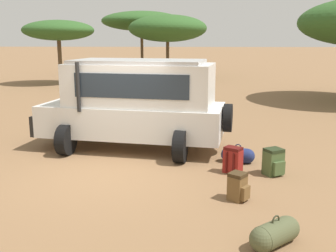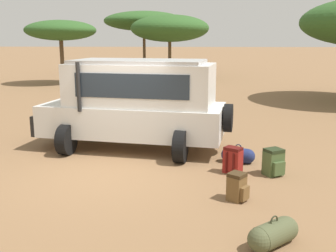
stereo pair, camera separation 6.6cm
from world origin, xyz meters
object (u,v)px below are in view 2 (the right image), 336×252
object	(u,v)px
duffel_bag_low_black_case	(238,155)
duffel_bag_soft_canvas	(273,234)
backpack_cluster_center	(274,162)
safari_vehicle	(136,102)
backpack_beside_front_wheel	(237,187)
acacia_tree_left_mid	(61,31)
acacia_tree_centre_back	(144,21)
acacia_tree_right_mid	(170,28)
backpack_near_rear_wheel	(233,160)

from	to	relation	value
duffel_bag_low_black_case	duffel_bag_soft_canvas	xyz separation A→B (m)	(0.13, -3.99, 0.00)
backpack_cluster_center	duffel_bag_low_black_case	bearing A→B (deg)	129.34
safari_vehicle	backpack_cluster_center	size ratio (longest dim) A/B	9.05
backpack_beside_front_wheel	acacia_tree_left_mid	xyz separation A→B (m)	(-9.93, 19.11, 3.29)
acacia_tree_left_mid	acacia_tree_centre_back	world-z (taller)	acacia_tree_centre_back
safari_vehicle	duffel_bag_soft_canvas	bearing A→B (deg)	-61.13
duffel_bag_low_black_case	backpack_cluster_center	bearing A→B (deg)	-50.66
backpack_beside_front_wheel	acacia_tree_left_mid	size ratio (longest dim) A/B	0.11
backpack_cluster_center	acacia_tree_left_mid	distance (m)	20.96
duffel_bag_soft_canvas	acacia_tree_left_mid	size ratio (longest dim) A/B	0.17
duffel_bag_soft_canvas	acacia_tree_right_mid	world-z (taller)	acacia_tree_right_mid
backpack_beside_front_wheel	backpack_cluster_center	bearing A→B (deg)	57.64
acacia_tree_left_mid	acacia_tree_right_mid	bearing A→B (deg)	35.03
acacia_tree_left_mid	duffel_bag_soft_canvas	bearing A→B (deg)	-63.61
duffel_bag_low_black_case	duffel_bag_soft_canvas	world-z (taller)	duffel_bag_soft_canvas
safari_vehicle	backpack_cluster_center	distance (m)	4.01
backpack_near_rear_wheel	duffel_bag_low_black_case	bearing A→B (deg)	76.56
safari_vehicle	backpack_cluster_center	bearing A→B (deg)	-29.98
duffel_bag_soft_canvas	backpack_near_rear_wheel	bearing A→B (deg)	95.67
acacia_tree_centre_back	backpack_near_rear_wheel	bearing A→B (deg)	-78.36
backpack_beside_front_wheel	backpack_near_rear_wheel	bearing A→B (deg)	88.01
backpack_beside_front_wheel	duffel_bag_low_black_case	size ratio (longest dim) A/B	0.65
backpack_near_rear_wheel	acacia_tree_left_mid	bearing A→B (deg)	119.62
safari_vehicle	acacia_tree_right_mid	bearing A→B (deg)	91.66
backpack_beside_front_wheel	acacia_tree_left_mid	world-z (taller)	acacia_tree_left_mid
backpack_beside_front_wheel	backpack_near_rear_wheel	world-z (taller)	backpack_near_rear_wheel
backpack_cluster_center	acacia_tree_right_mid	xyz separation A→B (m)	(-3.96, 22.46, 3.51)
backpack_near_rear_wheel	acacia_tree_left_mid	xyz separation A→B (m)	(-9.98, 17.55, 3.25)
backpack_beside_front_wheel	backpack_cluster_center	world-z (taller)	backpack_cluster_center
backpack_beside_front_wheel	backpack_near_rear_wheel	size ratio (longest dim) A/B	0.88
duffel_bag_soft_canvas	acacia_tree_centre_back	world-z (taller)	acacia_tree_centre_back
backpack_cluster_center	acacia_tree_left_mid	world-z (taller)	acacia_tree_left_mid
backpack_beside_front_wheel	duffel_bag_low_black_case	xyz separation A→B (m)	(0.24, 2.34, -0.07)
backpack_near_rear_wheel	acacia_tree_right_mid	xyz separation A→B (m)	(-3.07, 22.40, 3.51)
backpack_near_rear_wheel	acacia_tree_centre_back	size ratio (longest dim) A/B	0.08
duffel_bag_low_black_case	duffel_bag_soft_canvas	size ratio (longest dim) A/B	1.01
backpack_beside_front_wheel	acacia_tree_right_mid	world-z (taller)	acacia_tree_right_mid
safari_vehicle	backpack_near_rear_wheel	distance (m)	3.27
acacia_tree_right_mid	backpack_cluster_center	bearing A→B (deg)	-80.00
acacia_tree_centre_back	acacia_tree_right_mid	world-z (taller)	acacia_tree_centre_back
duffel_bag_low_black_case	acacia_tree_right_mid	world-z (taller)	acacia_tree_right_mid
backpack_cluster_center	acacia_tree_right_mid	size ratio (longest dim) A/B	0.10
duffel_bag_low_black_case	acacia_tree_right_mid	xyz separation A→B (m)	(-3.26, 21.61, 3.62)
safari_vehicle	acacia_tree_centre_back	size ratio (longest dim) A/B	0.73
backpack_beside_front_wheel	acacia_tree_centre_back	xyz separation A→B (m)	(-5.93, 30.59, 4.39)
backpack_beside_front_wheel	backpack_cluster_center	xyz separation A→B (m)	(0.94, 1.48, 0.04)
backpack_cluster_center	backpack_near_rear_wheel	bearing A→B (deg)	175.66
duffel_bag_low_black_case	acacia_tree_left_mid	distance (m)	19.90
duffel_bag_soft_canvas	acacia_tree_centre_back	size ratio (longest dim) A/B	0.11
backpack_cluster_center	duffel_bag_soft_canvas	size ratio (longest dim) A/B	0.75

